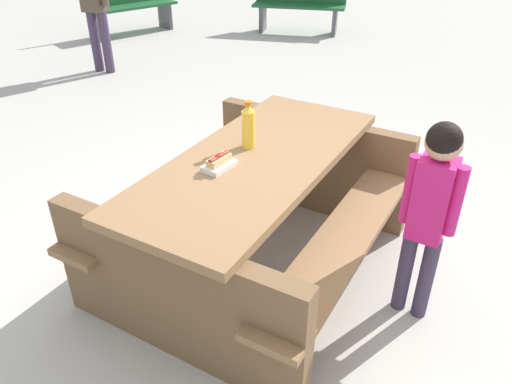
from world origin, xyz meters
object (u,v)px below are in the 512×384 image
Objects in this scene: park_bench_mid at (130,5)px; hotdog_tray at (219,163)px; child_in_coat at (431,200)px; park_bench_near at (300,4)px; picnic_table at (256,204)px; soda_bottle at (248,126)px.

hotdog_tray is at bearing 45.62° from park_bench_mid.
child_in_coat is 6.49m from park_bench_near.
park_bench_mid is at bearing -59.95° from park_bench_near.
picnic_table is at bearing 22.04° from park_bench_near.
child_in_coat reaches higher than park_bench_mid.
child_in_coat is (-0.27, 1.04, -0.06)m from hotdog_tray.
soda_bottle reaches higher than picnic_table.
soda_bottle is (-0.09, -0.10, 0.43)m from picnic_table.
park_bench_near is at bearing -157.96° from picnic_table.
picnic_table is 6.37m from park_bench_mid.
child_in_coat is at bearing 29.88° from park_bench_near.
park_bench_mid reaches higher than hotdog_tray.
soda_bottle is at bearing 47.62° from park_bench_mid.
child_in_coat is at bearing 104.38° from hotdog_tray.
hotdog_tray is 0.12× the size of park_bench_near.
park_bench_mid is (-4.29, -4.70, 0.00)m from picnic_table.
soda_bottle is 0.24× the size of child_in_coat.
soda_bottle is at bearing 21.49° from park_bench_near.
soda_bottle is 6.25m from park_bench_mid.
soda_bottle reaches higher than park_bench_near.
park_bench_near reaches higher than picnic_table.
park_bench_near is 1.00× the size of park_bench_mid.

